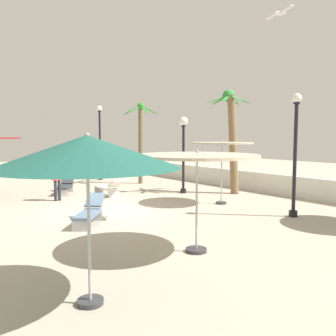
# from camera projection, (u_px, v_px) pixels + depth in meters

# --- Properties ---
(ground_plane) EXTENTS (56.00, 56.00, 0.00)m
(ground_plane) POSITION_uv_depth(u_px,v_px,m) (104.00, 211.00, 12.76)
(ground_plane) COLOR #B2A893
(boundary_wall) EXTENTS (25.20, 0.30, 0.92)m
(boundary_wall) POSITION_uv_depth(u_px,v_px,m) (255.00, 181.00, 17.49)
(boundary_wall) COLOR silver
(boundary_wall) RESTS_ON ground_plane
(patio_umbrella_0) EXTENTS (2.84, 2.84, 2.39)m
(patio_umbrella_0) POSITION_uv_depth(u_px,v_px,m) (197.00, 160.00, 8.08)
(patio_umbrella_0) COLOR #333338
(patio_umbrella_0) RESTS_ON ground_plane
(patio_umbrella_2) EXTENTS (2.42, 2.42, 2.54)m
(patio_umbrella_2) POSITION_uv_depth(u_px,v_px,m) (222.00, 146.00, 13.88)
(patio_umbrella_2) COLOR #333338
(patio_umbrella_2) RESTS_ON ground_plane
(patio_umbrella_3) EXTENTS (2.93, 2.93, 2.75)m
(patio_umbrella_3) POSITION_uv_depth(u_px,v_px,m) (87.00, 152.00, 5.48)
(patio_umbrella_3) COLOR #333338
(patio_umbrella_3) RESTS_ON ground_plane
(palm_tree_0) EXTENTS (2.11, 2.00, 4.86)m
(palm_tree_0) POSITION_uv_depth(u_px,v_px,m) (232.00, 130.00, 16.53)
(palm_tree_0) COLOR brown
(palm_tree_0) RESTS_ON ground_plane
(palm_tree_1) EXTENTS (2.04, 2.07, 4.53)m
(palm_tree_1) POSITION_uv_depth(u_px,v_px,m) (141.00, 133.00, 19.85)
(palm_tree_1) COLOR brown
(palm_tree_1) RESTS_ON ground_plane
(lamp_post_0) EXTENTS (0.32, 0.32, 4.07)m
(lamp_post_0) POSITION_uv_depth(u_px,v_px,m) (295.00, 148.00, 11.66)
(lamp_post_0) COLOR black
(lamp_post_0) RESTS_ON ground_plane
(lamp_post_1) EXTENTS (0.34, 0.34, 4.51)m
(lamp_post_1) POSITION_uv_depth(u_px,v_px,m) (100.00, 137.00, 21.64)
(lamp_post_1) COLOR black
(lamp_post_1) RESTS_ON ground_plane
(lamp_post_2) EXTENTS (0.42, 0.42, 3.58)m
(lamp_post_2) POSITION_uv_depth(u_px,v_px,m) (183.00, 142.00, 16.53)
(lamp_post_2) COLOR black
(lamp_post_2) RESTS_ON ground_plane
(lounge_chair_0) EXTENTS (1.89, 1.44, 0.84)m
(lounge_chair_0) POSITION_uv_depth(u_px,v_px,m) (65.00, 185.00, 16.60)
(lounge_chair_0) COLOR #B7B7BC
(lounge_chair_0) RESTS_ON ground_plane
(lounge_chair_1) EXTENTS (1.88, 0.62, 0.83)m
(lounge_chair_1) POSITION_uv_depth(u_px,v_px,m) (109.00, 187.00, 15.88)
(lounge_chair_1) COLOR #B7B7BC
(lounge_chair_1) RESTS_ON ground_plane
(lounge_chair_2) EXTENTS (1.80, 1.59, 0.83)m
(lounge_chair_2) POSITION_uv_depth(u_px,v_px,m) (90.00, 211.00, 10.86)
(lounge_chair_2) COLOR #B7B7BC
(lounge_chair_2) RESTS_ON ground_plane
(guest_0) EXTENTS (0.25, 0.56, 1.72)m
(guest_0) POSITION_uv_depth(u_px,v_px,m) (57.00, 176.00, 14.66)
(guest_0) COLOR #26262D
(guest_0) RESTS_ON ground_plane
(seagull_0) EXTENTS (1.11, 0.41, 0.14)m
(seagull_0) POSITION_uv_depth(u_px,v_px,m) (279.00, 13.00, 10.43)
(seagull_0) COLOR white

